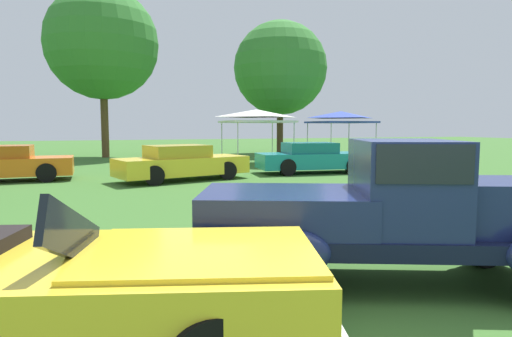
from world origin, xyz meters
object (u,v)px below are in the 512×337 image
(show_car_yellow, at_px, (182,163))
(neighbor_convertible, at_px, (56,286))
(feature_pickup_truck, at_px, (396,211))
(show_car_teal, at_px, (313,158))
(canopy_tent_center_field, at_px, (256,115))
(show_car_orange, at_px, (7,164))
(canopy_tent_right_field, at_px, (341,116))

(show_car_yellow, bearing_deg, neighbor_convertible, -104.81)
(feature_pickup_truck, distance_m, show_car_teal, 12.44)
(canopy_tent_center_field, bearing_deg, feature_pickup_truck, -104.08)
(show_car_teal, bearing_deg, show_car_orange, 174.53)
(canopy_tent_center_field, xyz_separation_m, canopy_tent_right_field, (5.24, 0.74, -0.00))
(neighbor_convertible, xyz_separation_m, show_car_orange, (-2.65, 12.99, 0.02))
(neighbor_convertible, bearing_deg, feature_pickup_truck, 7.08)
(show_car_yellow, distance_m, canopy_tent_center_field, 7.55)
(feature_pickup_truck, height_order, show_car_yellow, feature_pickup_truck)
(show_car_teal, relative_size, canopy_tent_center_field, 1.47)
(neighbor_convertible, distance_m, show_car_yellow, 11.69)
(feature_pickup_truck, xyz_separation_m, neighbor_convertible, (-3.60, -0.45, -0.29))
(show_car_teal, distance_m, canopy_tent_right_field, 7.53)
(show_car_yellow, distance_m, canopy_tent_right_field, 11.95)
(show_car_yellow, height_order, canopy_tent_right_field, canopy_tent_right_field)
(feature_pickup_truck, bearing_deg, canopy_tent_right_field, 61.40)
(show_car_orange, height_order, canopy_tent_center_field, canopy_tent_center_field)
(neighbor_convertible, distance_m, show_car_orange, 13.26)
(canopy_tent_right_field, bearing_deg, canopy_tent_center_field, -171.97)
(show_car_yellow, xyz_separation_m, canopy_tent_center_field, (4.74, 5.58, 1.82))
(neighbor_convertible, height_order, canopy_tent_right_field, canopy_tent_right_field)
(show_car_orange, distance_m, canopy_tent_center_field, 11.23)
(show_car_orange, bearing_deg, neighbor_convertible, -78.47)
(neighbor_convertible, bearing_deg, show_car_yellow, 75.19)
(feature_pickup_truck, distance_m, show_car_yellow, 10.87)
(canopy_tent_right_field, bearing_deg, neighbor_convertible, -126.34)
(show_car_orange, relative_size, canopy_tent_center_field, 1.30)
(show_car_yellow, relative_size, canopy_tent_right_field, 1.57)
(show_car_yellow, relative_size, show_car_teal, 1.03)
(show_car_teal, height_order, canopy_tent_center_field, canopy_tent_center_field)
(feature_pickup_truck, xyz_separation_m, canopy_tent_center_field, (4.12, 16.43, 1.56))
(show_car_teal, distance_m, canopy_tent_center_field, 5.31)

